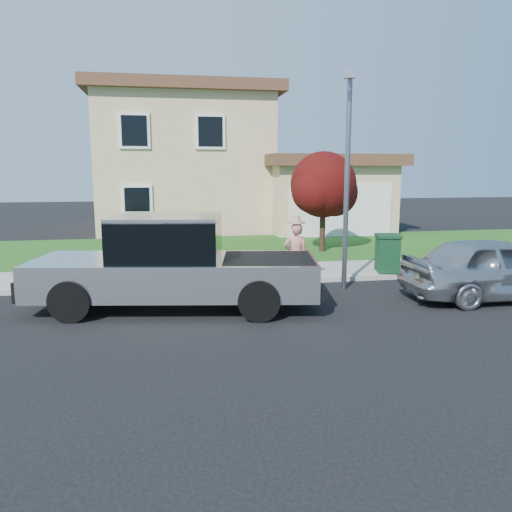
{
  "coord_description": "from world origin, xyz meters",
  "views": [
    {
      "loc": [
        -0.99,
        -9.69,
        2.98
      ],
      "look_at": [
        0.83,
        0.4,
        1.2
      ],
      "focal_mm": 35.0,
      "sensor_mm": 36.0,
      "label": 1
    }
  ],
  "objects": [
    {
      "name": "ornamental_tree",
      "position": [
        4.51,
        7.26,
        2.35
      ],
      "size": [
        2.56,
        2.31,
        3.52
      ],
      "color": "black",
      "rests_on": "lawn"
    },
    {
      "name": "sidewalk",
      "position": [
        1.0,
        4.0,
        0.07
      ],
      "size": [
        40.0,
        2.0,
        0.15
      ],
      "primitive_type": "cube",
      "color": "gray",
      "rests_on": "ground"
    },
    {
      "name": "curb",
      "position": [
        1.0,
        2.9,
        0.06
      ],
      "size": [
        40.0,
        0.2,
        0.12
      ],
      "primitive_type": "cube",
      "color": "gray",
      "rests_on": "ground"
    },
    {
      "name": "street_lamp",
      "position": [
        3.35,
        1.95,
        2.98
      ],
      "size": [
        0.42,
        0.67,
        5.22
      ],
      "rotation": [
        0.0,
        0.0,
        -0.39
      ],
      "color": "slate",
      "rests_on": "ground"
    },
    {
      "name": "woman",
      "position": [
        2.2,
        2.34,
        0.87
      ],
      "size": [
        0.66,
        0.47,
        1.84
      ],
      "rotation": [
        0.0,
        0.0,
        3.01
      ],
      "color": "tan",
      "rests_on": "ground"
    },
    {
      "name": "sedan",
      "position": [
        6.5,
        0.44,
        0.74
      ],
      "size": [
        4.34,
        1.78,
        1.47
      ],
      "primitive_type": "imported",
      "rotation": [
        0.0,
        0.0,
        1.56
      ],
      "color": "#ACAFB3",
      "rests_on": "ground"
    },
    {
      "name": "trash_bin",
      "position": [
        5.1,
        3.23,
        0.68
      ],
      "size": [
        0.79,
        0.86,
        1.04
      ],
      "rotation": [
        0.0,
        0.0,
        -0.23
      ],
      "color": "#0E341A",
      "rests_on": "sidewalk"
    },
    {
      "name": "lawn",
      "position": [
        1.0,
        8.5,
        0.05
      ],
      "size": [
        40.0,
        7.0,
        0.1
      ],
      "primitive_type": "cube",
      "color": "#235016",
      "rests_on": "ground"
    },
    {
      "name": "pickup_truck",
      "position": [
        -0.85,
        1.0,
        0.94
      ],
      "size": [
        6.42,
        3.07,
        2.03
      ],
      "rotation": [
        0.0,
        0.0,
        -0.17
      ],
      "color": "black",
      "rests_on": "ground"
    },
    {
      "name": "house",
      "position": [
        1.31,
        16.38,
        3.17
      ],
      "size": [
        14.0,
        11.3,
        6.85
      ],
      "color": "tan",
      "rests_on": "ground"
    },
    {
      "name": "ground",
      "position": [
        0.0,
        0.0,
        0.0
      ],
      "size": [
        80.0,
        80.0,
        0.0
      ],
      "primitive_type": "plane",
      "color": "black",
      "rests_on": "ground"
    }
  ]
}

